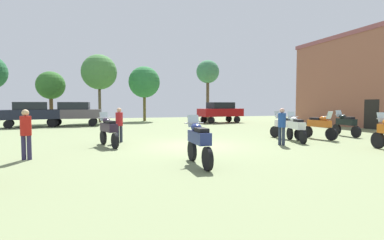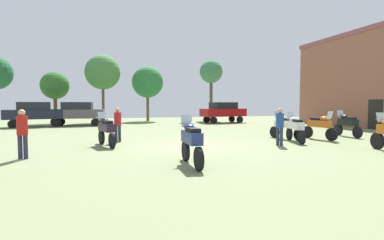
# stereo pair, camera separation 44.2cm
# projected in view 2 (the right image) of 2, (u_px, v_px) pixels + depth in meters

# --- Properties ---
(ground_plane) EXTENTS (44.00, 52.00, 0.02)m
(ground_plane) POSITION_uv_depth(u_px,v_px,m) (191.00, 146.00, 12.77)
(ground_plane) COLOR #738056
(motorcycle_3) EXTENTS (0.62, 2.15, 1.51)m
(motorcycle_3) POSITION_uv_depth(u_px,v_px,m) (191.00, 141.00, 8.67)
(motorcycle_3) COLOR black
(motorcycle_3) RESTS_ON ground
(motorcycle_4) EXTENTS (0.71, 2.09, 1.48)m
(motorcycle_4) POSITION_uv_depth(u_px,v_px,m) (320.00, 126.00, 14.96)
(motorcycle_4) COLOR black
(motorcycle_4) RESTS_ON ground
(motorcycle_6) EXTENTS (0.79, 2.21, 1.46)m
(motorcycle_6) POSITION_uv_depth(u_px,v_px,m) (286.00, 126.00, 15.07)
(motorcycle_6) COLOR black
(motorcycle_6) RESTS_ON ground
(motorcycle_7) EXTENTS (0.62, 2.18, 1.48)m
(motorcycle_7) POSITION_uv_depth(u_px,v_px,m) (347.00, 124.00, 16.25)
(motorcycle_7) COLOR black
(motorcycle_7) RESTS_ON ground
(motorcycle_8) EXTENTS (0.80, 2.18, 1.47)m
(motorcycle_8) POSITION_uv_depth(u_px,v_px,m) (295.00, 127.00, 13.97)
(motorcycle_8) COLOR black
(motorcycle_8) RESTS_ON ground
(motorcycle_9) EXTENTS (0.83, 2.15, 1.49)m
(motorcycle_9) POSITION_uv_depth(u_px,v_px,m) (106.00, 130.00, 12.60)
(motorcycle_9) COLOR black
(motorcycle_9) RESTS_ON ground
(car_1) EXTENTS (4.39, 2.04, 2.00)m
(car_1) POSITION_uv_depth(u_px,v_px,m) (78.00, 112.00, 24.28)
(car_1) COLOR black
(car_1) RESTS_ON ground
(car_2) EXTENTS (4.56, 2.56, 2.00)m
(car_2) POSITION_uv_depth(u_px,v_px,m) (34.00, 112.00, 23.03)
(car_2) COLOR black
(car_2) RESTS_ON ground
(car_3) EXTENTS (4.52, 2.43, 2.00)m
(car_3) POSITION_uv_depth(u_px,v_px,m) (223.00, 111.00, 27.91)
(car_3) COLOR black
(car_3) RESTS_ON ground
(person_1) EXTENTS (0.47, 0.47, 1.67)m
(person_1) POSITION_uv_depth(u_px,v_px,m) (280.00, 124.00, 12.75)
(person_1) COLOR #263043
(person_1) RESTS_ON ground
(person_2) EXTENTS (0.43, 0.43, 1.67)m
(person_2) POSITION_uv_depth(u_px,v_px,m) (118.00, 122.00, 13.87)
(person_2) COLOR #282E3D
(person_2) RESTS_ON ground
(person_3) EXTENTS (0.37, 0.37, 1.68)m
(person_3) POSITION_uv_depth(u_px,v_px,m) (22.00, 130.00, 9.62)
(person_3) COLOR #2B2649
(person_3) RESTS_ON ground
(tree_1) EXTENTS (3.36, 3.36, 5.87)m
(tree_1) POSITION_uv_depth(u_px,v_px,m) (148.00, 82.00, 30.94)
(tree_1) COLOR brown
(tree_1) RESTS_ON ground
(tree_3) EXTENTS (2.61, 2.61, 6.83)m
(tree_3) POSITION_uv_depth(u_px,v_px,m) (211.00, 72.00, 32.63)
(tree_3) COLOR brown
(tree_3) RESTS_ON ground
(tree_4) EXTENTS (2.59, 2.59, 4.89)m
(tree_4) POSITION_uv_depth(u_px,v_px,m) (55.00, 86.00, 27.11)
(tree_4) COLOR brown
(tree_4) RESTS_ON ground
(tree_5) EXTENTS (3.46, 3.46, 6.74)m
(tree_5) POSITION_uv_depth(u_px,v_px,m) (103.00, 73.00, 28.67)
(tree_5) COLOR brown
(tree_5) RESTS_ON ground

